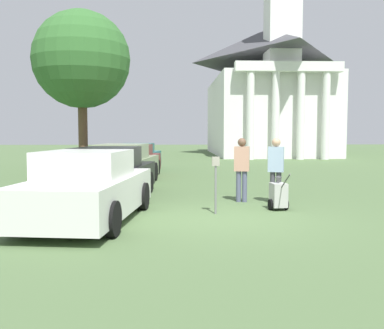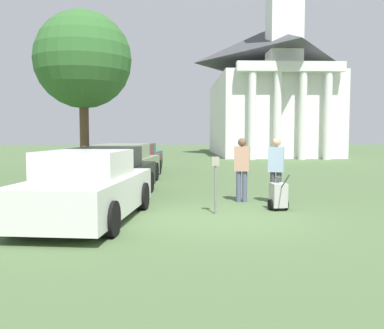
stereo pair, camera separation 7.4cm
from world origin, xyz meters
name	(u,v)px [view 2 (the right image)]	position (x,y,z in m)	size (l,w,h in m)	color
ground_plane	(230,219)	(0.00, 0.00, 0.00)	(120.00, 120.00, 0.00)	#4C663D
parked_car_white	(88,189)	(-3.18, -0.13, 0.72)	(2.51, 4.87, 1.57)	silver
parked_car_black	(109,176)	(-3.18, 2.80, 0.71)	(2.47, 5.40, 1.54)	black
parked_car_sage	(124,166)	(-3.18, 6.39, 0.72)	(2.50, 5.17, 1.54)	gray
parked_car_maroon	(131,162)	(-3.18, 9.12, 0.68)	(2.53, 4.85, 1.44)	maroon
parked_car_teal	(138,158)	(-3.18, 12.31, 0.67)	(2.41, 4.90, 1.41)	#23666B
parking_meter	(215,174)	(-0.28, 0.57, 0.96)	(0.18, 0.09, 1.38)	slate
person_worker	(242,165)	(0.63, 2.33, 1.04)	(0.46, 0.31, 1.81)	#515670
person_supervisor	(276,166)	(1.53, 2.03, 1.04)	(0.47, 0.35, 1.81)	#3F3F47
equipment_cart	(278,195)	(1.36, 1.02, 0.39)	(0.50, 1.00, 1.00)	#B2B2AD
church	(268,86)	(7.02, 28.52, 6.11)	(9.38, 15.77, 24.40)	white
shade_tree	(83,60)	(-5.66, 11.33, 5.42)	(4.63, 4.63, 7.76)	brown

